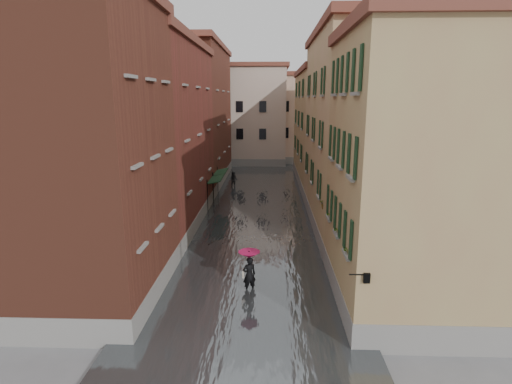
# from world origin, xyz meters

# --- Properties ---
(ground) EXTENTS (120.00, 120.00, 0.00)m
(ground) POSITION_xyz_m (0.00, 0.00, 0.00)
(ground) COLOR slate
(ground) RESTS_ON ground
(floodwater) EXTENTS (10.00, 60.00, 0.20)m
(floodwater) POSITION_xyz_m (0.00, 13.00, 0.10)
(floodwater) COLOR #4B5053
(floodwater) RESTS_ON ground
(building_left_near) EXTENTS (6.00, 8.00, 13.00)m
(building_left_near) POSITION_xyz_m (-7.00, -2.00, 6.50)
(building_left_near) COLOR brown
(building_left_near) RESTS_ON ground
(building_left_mid) EXTENTS (6.00, 14.00, 12.50)m
(building_left_mid) POSITION_xyz_m (-7.00, 9.00, 6.25)
(building_left_mid) COLOR maroon
(building_left_mid) RESTS_ON ground
(building_left_far) EXTENTS (6.00, 16.00, 14.00)m
(building_left_far) POSITION_xyz_m (-7.00, 24.00, 7.00)
(building_left_far) COLOR brown
(building_left_far) RESTS_ON ground
(building_right_near) EXTENTS (6.00, 8.00, 11.50)m
(building_right_near) POSITION_xyz_m (7.00, -2.00, 5.75)
(building_right_near) COLOR #9B7650
(building_right_near) RESTS_ON ground
(building_right_mid) EXTENTS (6.00, 14.00, 13.00)m
(building_right_mid) POSITION_xyz_m (7.00, 9.00, 6.50)
(building_right_mid) COLOR tan
(building_right_mid) RESTS_ON ground
(building_right_far) EXTENTS (6.00, 16.00, 11.50)m
(building_right_far) POSITION_xyz_m (7.00, 24.00, 5.75)
(building_right_far) COLOR #9B7650
(building_right_far) RESTS_ON ground
(building_end_cream) EXTENTS (12.00, 9.00, 13.00)m
(building_end_cream) POSITION_xyz_m (-3.00, 38.00, 6.50)
(building_end_cream) COLOR #BBA695
(building_end_cream) RESTS_ON ground
(building_end_pink) EXTENTS (10.00, 9.00, 12.00)m
(building_end_pink) POSITION_xyz_m (6.00, 40.00, 6.00)
(building_end_pink) COLOR #CBA88F
(building_end_pink) RESTS_ON ground
(awning_near) EXTENTS (1.09, 3.17, 2.80)m
(awning_near) POSITION_xyz_m (-3.48, 13.26, 2.47)
(awning_near) COLOR #16331C
(awning_near) RESTS_ON ground
(awning_far) EXTENTS (1.09, 3.08, 2.80)m
(awning_far) POSITION_xyz_m (-3.49, 16.51, 2.47)
(awning_far) COLOR #16331C
(awning_far) RESTS_ON ground
(wall_lantern) EXTENTS (0.71, 0.22, 0.35)m
(wall_lantern) POSITION_xyz_m (4.33, -6.00, 3.01)
(wall_lantern) COLOR black
(wall_lantern) RESTS_ON ground
(window_planters) EXTENTS (0.59, 8.25, 0.84)m
(window_planters) POSITION_xyz_m (4.12, -0.66, 3.51)
(window_planters) COLOR maroon
(window_planters) RESTS_ON ground
(pedestrian_main) EXTENTS (1.04, 1.04, 2.06)m
(pedestrian_main) POSITION_xyz_m (0.05, -1.42, 1.28)
(pedestrian_main) COLOR black
(pedestrian_main) RESTS_ON ground
(pedestrian_far) EXTENTS (0.88, 0.71, 1.70)m
(pedestrian_far) POSITION_xyz_m (-2.75, 21.32, 0.85)
(pedestrian_far) COLOR black
(pedestrian_far) RESTS_ON ground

